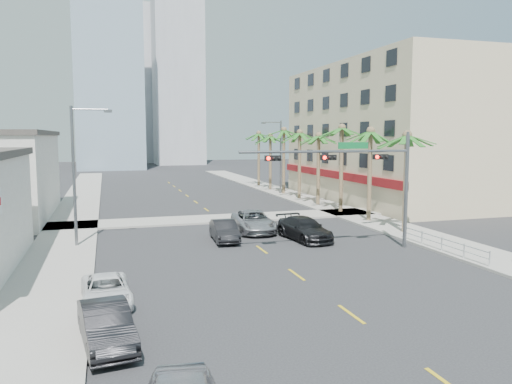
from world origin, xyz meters
TOP-DOWN VIEW (x-y plane):
  - ground at (0.00, 0.00)m, footprint 260.00×260.00m
  - sidewalk_right at (12.00, 20.00)m, footprint 4.00×120.00m
  - sidewalk_left at (-12.00, 20.00)m, footprint 4.00×120.00m
  - sidewalk_cross at (0.00, 22.00)m, footprint 80.00×4.00m
  - building_right at (21.99, 30.00)m, footprint 15.25×28.00m
  - tower_far_left at (-8.00, 95.00)m, footprint 14.00×14.00m
  - tower_far_right at (9.00, 110.00)m, footprint 12.00×12.00m
  - tower_far_center at (-3.00, 125.00)m, footprint 16.00×16.00m
  - traffic_signal_mast at (5.78, 7.95)m, footprint 11.12×0.54m
  - palm_tree_0 at (11.60, 12.00)m, footprint 4.80×4.80m
  - palm_tree_1 at (11.60, 17.20)m, footprint 4.80×4.80m
  - palm_tree_2 at (11.60, 22.40)m, footprint 4.80×4.80m
  - palm_tree_3 at (11.60, 27.60)m, footprint 4.80×4.80m
  - palm_tree_4 at (11.60, 32.80)m, footprint 4.80×4.80m
  - palm_tree_5 at (11.60, 38.00)m, footprint 4.80×4.80m
  - palm_tree_6 at (11.60, 43.20)m, footprint 4.80×4.80m
  - palm_tree_7 at (11.60, 48.40)m, footprint 4.80×4.80m
  - streetlight_left at (-11.00, 14.00)m, footprint 2.55×0.25m
  - streetlight_right at (11.00, 38.00)m, footprint 2.55×0.25m
  - guardrail at (10.30, 6.00)m, footprint 0.08×8.08m
  - car_parked_mid at (-9.40, -2.32)m, footprint 2.11×4.55m
  - car_parked_far at (-9.40, 2.10)m, footprint 2.21×4.38m
  - car_lane_left at (-1.66, 13.22)m, footprint 1.75×4.41m
  - car_lane_center at (1.19, 15.83)m, footprint 3.02×5.87m
  - car_lane_right at (3.72, 12.05)m, footprint 2.79×5.54m

SIDE VIEW (x-z plane):
  - ground at x=0.00m, z-range 0.00..0.00m
  - sidewalk_right at x=12.00m, z-range 0.00..0.15m
  - sidewalk_left at x=-12.00m, z-range 0.00..0.15m
  - sidewalk_cross at x=0.00m, z-range 0.00..0.15m
  - car_parked_far at x=-9.40m, z-range 0.00..1.19m
  - guardrail at x=10.30m, z-range 0.17..1.17m
  - car_lane_left at x=-1.66m, z-range 0.00..1.43m
  - car_parked_mid at x=-9.40m, z-range 0.00..1.45m
  - car_lane_right at x=3.72m, z-range 0.00..1.54m
  - car_lane_center at x=1.19m, z-range 0.00..1.58m
  - streetlight_left at x=-11.00m, z-range 0.56..9.56m
  - streetlight_right at x=11.00m, z-range 0.56..9.56m
  - traffic_signal_mast at x=5.78m, z-range 1.46..8.66m
  - palm_tree_0 at x=11.60m, z-range 3.18..10.98m
  - palm_tree_3 at x=11.60m, z-range 3.18..10.98m
  - palm_tree_6 at x=11.60m, z-range 3.18..10.98m
  - palm_tree_1 at x=11.60m, z-range 3.35..11.51m
  - palm_tree_4 at x=11.60m, z-range 3.35..11.51m
  - palm_tree_7 at x=11.60m, z-range 3.35..11.51m
  - building_right at x=21.99m, z-range 0.00..15.00m
  - palm_tree_2 at x=11.60m, z-range 3.52..12.04m
  - palm_tree_5 at x=11.60m, z-range 3.52..12.04m
  - tower_far_center at x=-3.00m, z-range 0.00..42.00m
  - tower_far_left at x=-8.00m, z-range 0.00..48.00m
  - tower_far_right at x=9.00m, z-range 0.00..60.00m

